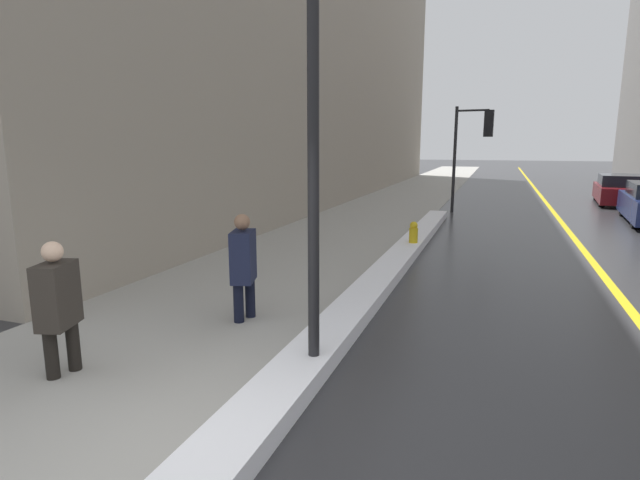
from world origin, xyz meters
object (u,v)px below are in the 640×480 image
object	(u,v)px
pedestrian_nearside	(58,302)
pedestrian_with_shoulder_bag	(244,262)
parked_car_maroon	(622,190)
lamp_post	(313,95)
traffic_light_near	(476,136)
fire_hydrant	(413,237)

from	to	relation	value
pedestrian_nearside	pedestrian_with_shoulder_bag	size ratio (longest dim) A/B	0.97
parked_car_maroon	pedestrian_with_shoulder_bag	bearing A→B (deg)	160.29
lamp_post	traffic_light_near	xyz separation A→B (m)	(0.92, 13.79, -0.20)
lamp_post	parked_car_maroon	bearing A→B (deg)	70.63
parked_car_maroon	fire_hydrant	world-z (taller)	parked_car_maroon
lamp_post	traffic_light_near	size ratio (longest dim) A/B	1.30
traffic_light_near	pedestrian_with_shoulder_bag	world-z (taller)	traffic_light_near
pedestrian_nearside	fire_hydrant	distance (m)	7.97
parked_car_maroon	fire_hydrant	distance (m)	13.77
parked_car_maroon	fire_hydrant	bearing A→B (deg)	156.53
lamp_post	fire_hydrant	bearing A→B (deg)	90.02
pedestrian_with_shoulder_bag	fire_hydrant	xyz separation A→B (m)	(1.49, 5.37, -0.49)
lamp_post	pedestrian_nearside	distance (m)	3.40
traffic_light_near	pedestrian_with_shoulder_bag	size ratio (longest dim) A/B	2.48
lamp_post	pedestrian_with_shoulder_bag	distance (m)	2.83
lamp_post	parked_car_maroon	distance (m)	19.97
pedestrian_nearside	parked_car_maroon	bearing A→B (deg)	138.36
pedestrian_nearside	pedestrian_with_shoulder_bag	world-z (taller)	pedestrian_with_shoulder_bag
traffic_light_near	fire_hydrant	xyz separation A→B (m)	(-0.92, -7.18, -2.36)
lamp_post	pedestrian_nearside	world-z (taller)	lamp_post
pedestrian_with_shoulder_bag	fire_hydrant	distance (m)	5.60
traffic_light_near	fire_hydrant	bearing A→B (deg)	-90.48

